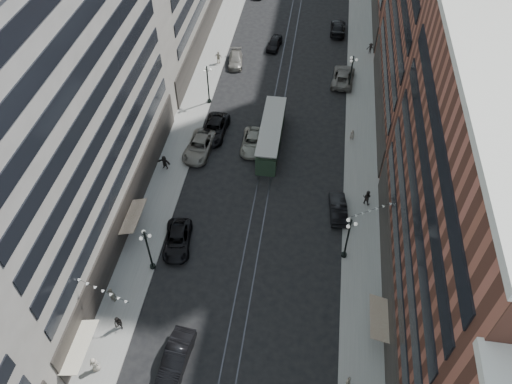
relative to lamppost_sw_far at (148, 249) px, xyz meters
The scene contains 31 objects.
ground 33.44m from the lamppost_sw_far, 73.96° to the left, with size 220.00×220.00×0.00m, color black.
sidewalk_west 42.15m from the lamppost_sw_far, 92.45° to the left, with size 4.00×180.00×0.15m, color gray.
sidewalk_east 46.70m from the lamppost_sw_far, 64.31° to the left, with size 4.00×180.00×0.15m, color gray.
rail_west 42.96m from the lamppost_sw_far, 78.56° to the left, with size 0.12×180.00×0.02m, color #2D2D33.
rail_east 43.26m from the lamppost_sw_far, 76.74° to the left, with size 0.12×180.00×0.02m, color #2D2D33.
building_west_mid 14.31m from the lamppost_sw_far, 147.34° to the left, with size 8.00×36.00×28.00m, color gray.
building_east_mid 27.67m from the lamppost_sw_far, ahead, with size 8.00×30.00×24.00m, color brown.
lamppost_sw_far is the anchor object (origin of this frame).
lamppost_sw_mid 27.00m from the lamppost_sw_far, 90.00° to the left, with size 1.03×1.14×5.52m.
lamppost_se_far 18.83m from the lamppost_sw_far, 12.26° to the left, with size 1.03×1.14×5.52m.
lamppost_se_mid 36.91m from the lamppost_sw_far, 60.10° to the left, with size 1.03×1.14×5.52m.
streetcar 21.80m from the lamppost_sw_far, 64.96° to the left, with size 2.50×11.30×3.12m.
car_2 4.24m from the lamppost_sw_far, 60.80° to the left, with size 2.55×5.53×1.54m, color black.
car_5 10.39m from the lamppost_sw_far, 62.43° to the right, with size 1.88×5.38×1.77m, color black.
pedestrian_1 10.92m from the lamppost_sw_far, 99.42° to the right, with size 0.85×0.47×1.75m, color #B0A692.
pedestrian_2 7.12m from the lamppost_sw_far, 98.68° to the right, with size 0.84×0.46×1.72m, color black.
pedestrian_4 21.10m from the lamppost_sw_far, 25.64° to the right, with size 0.88×0.40×1.51m, color #BEB49E.
car_7 20.92m from the lamppost_sw_far, 84.52° to the left, with size 2.85×6.18×1.72m, color black.
car_8 36.97m from the lamppost_sw_far, 87.05° to the left, with size 1.99×4.89×1.42m, color slate.
car_10 20.20m from the lamppost_sw_far, 28.72° to the left, with size 1.67×4.79×1.58m, color black.
car_11 38.77m from the lamppost_sw_far, 62.98° to the left, with size 2.88×6.25×1.74m, color #646059.
car_12 50.93m from the lamppost_sw_far, 71.10° to the left, with size 2.31×5.69×1.65m, color black.
car_13 42.81m from the lamppost_sw_far, 80.57° to the left, with size 1.79×4.46×1.52m, color black.
pedestrian_5 14.10m from the lamppost_sw_far, 100.25° to the left, with size 1.67×0.48×1.80m, color black.
pedestrian_6 36.55m from the lamppost_sw_far, 90.88° to the left, with size 1.11×0.50×1.89m, color #B0A792.
pedestrian_7 23.63m from the lamppost_sw_far, 28.99° to the left, with size 0.92×0.50×1.89m, color black.
pedestrian_8 28.96m from the lamppost_sw_far, 49.05° to the left, with size 0.59×0.39×1.63m, color gray.
pedestrian_9 47.53m from the lamppost_sw_far, 63.10° to the left, with size 1.06×0.44×1.65m, color black.
car_extra_1 17.36m from the lamppost_sw_far, 87.17° to the left, with size 2.87×6.23×1.73m, color slate.
car_extra_2 20.37m from the lamppost_sw_far, 69.76° to the left, with size 2.51×5.44×1.51m, color gray.
pedestrian_extra_0 5.20m from the lamppost_sw_far, 121.72° to the right, with size 1.13×0.51×1.92m, color #9F9884.
Camera 1 is at (4.68, 1.71, 40.54)m, focal length 35.00 mm.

